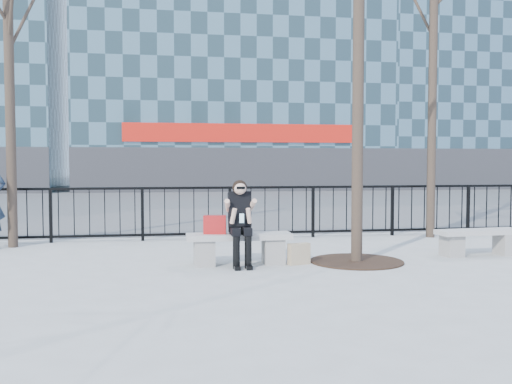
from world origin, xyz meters
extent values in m
plane|color=gray|center=(0.00, 0.00, 0.00)|extent=(120.00, 120.00, 0.00)
cube|color=#474747|center=(0.00, 15.00, 0.00)|extent=(60.00, 23.00, 0.01)
cube|color=black|center=(0.00, 3.00, 1.08)|extent=(14.00, 0.05, 0.05)
cube|color=black|center=(0.00, 3.00, 0.12)|extent=(14.00, 0.05, 0.05)
cube|color=#2D2D30|center=(3.00, 21.96, 1.20)|extent=(18.00, 0.08, 2.40)
cube|color=#AA140B|center=(3.00, 21.90, 3.20)|extent=(12.60, 0.12, 1.00)
cube|color=slate|center=(20.00, 27.00, 10.00)|extent=(16.00, 10.00, 20.00)
cylinder|color=black|center=(1.90, -0.10, 3.75)|extent=(0.18, 0.18, 7.50)
cylinder|color=black|center=(-4.00, 2.50, 3.25)|extent=(0.18, 0.18, 6.50)
cylinder|color=black|center=(4.50, 2.60, 3.50)|extent=(0.18, 0.18, 7.00)
cylinder|color=black|center=(1.90, -0.10, 0.01)|extent=(1.50, 1.50, 0.02)
cube|color=slate|center=(-0.55, 0.00, 0.20)|extent=(0.32, 0.38, 0.40)
cube|color=slate|center=(0.55, 0.00, 0.20)|extent=(0.32, 0.38, 0.40)
cube|color=gray|center=(0.00, 0.00, 0.45)|extent=(1.65, 0.46, 0.09)
cube|color=slate|center=(3.71, 0.20, 0.18)|extent=(0.29, 0.35, 0.37)
cube|color=slate|center=(4.72, 0.20, 0.18)|extent=(0.29, 0.35, 0.37)
cube|color=gray|center=(4.22, 0.20, 0.41)|extent=(1.52, 0.42, 0.08)
cube|color=#A51414|center=(-0.38, 0.02, 0.63)|extent=(0.37, 0.22, 0.29)
cube|color=tan|center=(0.93, -0.15, 0.17)|extent=(0.37, 0.23, 0.33)
camera|label=1|loc=(-1.17, -8.85, 1.61)|focal=40.00mm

